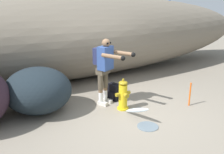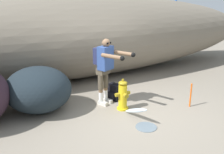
{
  "view_description": "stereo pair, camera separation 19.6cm",
  "coord_description": "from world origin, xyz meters",
  "px_view_note": "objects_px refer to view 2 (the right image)",
  "views": [
    {
      "loc": [
        -2.96,
        -4.47,
        2.62
      ],
      "look_at": [
        -0.13,
        0.61,
        0.75
      ],
      "focal_mm": 40.59,
      "sensor_mm": 36.0,
      "label": 1
    },
    {
      "loc": [
        -2.79,
        -4.56,
        2.62
      ],
      "look_at": [
        -0.13,
        0.61,
        0.75
      ],
      "focal_mm": 40.59,
      "sensor_mm": 36.0,
      "label": 2
    }
  ],
  "objects_px": {
    "survey_stake": "(191,95)",
    "spare_backpack": "(114,92)",
    "utility_worker": "(105,64)",
    "boulder_mid": "(38,89)",
    "fire_hydrant": "(123,96)"
  },
  "relations": [
    {
      "from": "survey_stake",
      "to": "boulder_mid",
      "type": "bearing_deg",
      "value": 156.27
    },
    {
      "from": "utility_worker",
      "to": "boulder_mid",
      "type": "height_order",
      "value": "utility_worker"
    },
    {
      "from": "boulder_mid",
      "to": "survey_stake",
      "type": "xyz_separation_m",
      "value": [
        3.35,
        -1.47,
        -0.24
      ]
    },
    {
      "from": "utility_worker",
      "to": "survey_stake",
      "type": "bearing_deg",
      "value": 32.72
    },
    {
      "from": "fire_hydrant",
      "to": "spare_backpack",
      "type": "height_order",
      "value": "fire_hydrant"
    },
    {
      "from": "survey_stake",
      "to": "utility_worker",
      "type": "bearing_deg",
      "value": 148.37
    },
    {
      "from": "boulder_mid",
      "to": "survey_stake",
      "type": "height_order",
      "value": "boulder_mid"
    },
    {
      "from": "fire_hydrant",
      "to": "survey_stake",
      "type": "relative_size",
      "value": 1.28
    },
    {
      "from": "survey_stake",
      "to": "spare_backpack",
      "type": "bearing_deg",
      "value": 140.0
    },
    {
      "from": "spare_backpack",
      "to": "boulder_mid",
      "type": "bearing_deg",
      "value": -25.09
    },
    {
      "from": "spare_backpack",
      "to": "survey_stake",
      "type": "bearing_deg",
      "value": 122.16
    },
    {
      "from": "utility_worker",
      "to": "spare_backpack",
      "type": "xyz_separation_m",
      "value": [
        0.31,
        0.13,
        -0.84
      ]
    },
    {
      "from": "utility_worker",
      "to": "boulder_mid",
      "type": "distance_m",
      "value": 1.69
    },
    {
      "from": "survey_stake",
      "to": "fire_hydrant",
      "type": "bearing_deg",
      "value": 158.11
    },
    {
      "from": "fire_hydrant",
      "to": "boulder_mid",
      "type": "distance_m",
      "value": 1.99
    }
  ]
}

